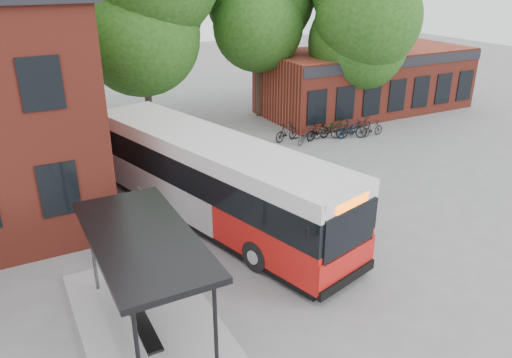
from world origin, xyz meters
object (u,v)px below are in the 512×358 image
bicycle_5 (352,129)px  bicycle_3 (318,131)px  city_bus (212,180)px  bicycle_6 (335,126)px  bicycle_0 (306,136)px  bicycle_7 (372,129)px  bus_shelter (147,283)px  bicycle_extra_0 (361,124)px  bicycle_2 (326,131)px  bicycle_4 (347,131)px  bicycle_1 (287,132)px

bicycle_5 → bicycle_3: bearing=87.8°
city_bus → bicycle_6: (10.59, 6.62, -1.22)m
bicycle_0 → bicycle_7: bicycle_7 is taller
bus_shelter → bicycle_5: bearing=34.9°
bicycle_5 → bicycle_extra_0: bicycle_5 is taller
bicycle_0 → bicycle_2: (1.45, 0.16, 0.02)m
bicycle_6 → bus_shelter: bearing=128.6°
bicycle_3 → bicycle_7: bearing=-114.3°
bicycle_5 → bicycle_7: size_ratio=1.19×
bicycle_5 → bicycle_0: bearing=98.9°
bicycle_5 → bicycle_4: bearing=36.2°
city_bus → bicycle_4: (10.72, 5.66, -1.23)m
bicycle_5 → bicycle_extra_0: bearing=-38.0°
bicycle_7 → bicycle_4: bearing=65.8°
bicycle_0 → bicycle_3: 0.95m
bicycle_0 → bicycle_2: size_ratio=0.96×
bicycle_7 → bicycle_6: bearing=42.2°
bicycle_1 → bicycle_3: 1.78m
bus_shelter → bicycle_2: bearing=39.1°
bicycle_2 → bicycle_extra_0: bearing=-66.7°
bicycle_2 → bicycle_7: bearing=-89.5°
bus_shelter → city_bus: bearing=51.4°
bicycle_7 → city_bus: bearing=110.0°
bus_shelter → bicycle_1: (11.37, 11.74, -0.94)m
bus_shelter → bicycle_2: (13.54, 11.01, -1.01)m
bus_shelter → bicycle_3: (13.02, 11.07, -0.95)m
bicycle_0 → bicycle_1: bearing=15.1°
bicycle_3 → bicycle_5: bearing=-119.1°
bicycle_5 → bicycle_extra_0: 1.56m
bicycle_7 → bus_shelter: bearing=119.2°
bicycle_1 → bicycle_7: bicycle_1 is taller
bicycle_2 → bicycle_7: (2.58, -0.88, 0.02)m
bicycle_5 → bicycle_7: 1.32m
city_bus → bicycle_1: 10.03m
city_bus → bicycle_0: city_bus is taller
bicycle_2 → bicycle_4: bicycle_2 is taller
bus_shelter → bicycle_0: bearing=41.9°
bicycle_2 → bicycle_extra_0: size_ratio=1.07×
bus_shelter → bicycle_0: (12.09, 10.86, -1.02)m
bicycle_2 → bicycle_7: bicycle_7 is taller
bus_shelter → bicycle_6: 18.70m
bicycle_5 → bicycle_extra_0: size_ratio=1.16×
bus_shelter → bicycle_4: bus_shelter is taller
bicycle_0 → bicycle_7: 4.09m
bicycle_2 → bicycle_0: bearing=115.5°
bicycle_1 → bicycle_5: size_ratio=0.94×
bicycle_1 → bicycle_7: size_ratio=1.11×
bicycle_1 → bicycle_2: (2.17, -0.73, -0.07)m
city_bus → bicycle_1: size_ratio=7.47×
bicycle_2 → bicycle_4: (1.19, -0.34, -0.05)m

